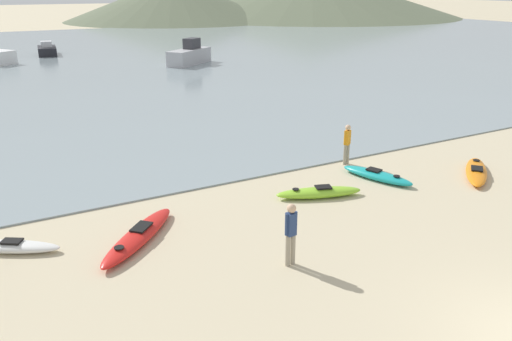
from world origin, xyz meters
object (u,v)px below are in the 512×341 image
Objects in this scene: kayak_on_sand_4 at (319,192)px; person_near_foreground at (291,231)px; kayak_on_sand_1 at (377,175)px; person_near_waterline at (347,142)px; moored_boat_0 at (47,50)px; kayak_on_sand_3 at (7,246)px; moored_boat_4 at (190,55)px; kayak_on_sand_2 at (476,171)px; kayak_on_sand_0 at (139,236)px.

person_near_foreground is (-3.08, -3.14, 0.78)m from kayak_on_sand_4.
kayak_on_sand_4 is at bearing -173.50° from kayak_on_sand_1.
person_near_waterline is at bearing 88.48° from kayak_on_sand_1.
kayak_on_sand_1 is 0.76× the size of moored_boat_0.
kayak_on_sand_1 is 11.99m from kayak_on_sand_3.
moored_boat_4 is at bearing 60.27° from kayak_on_sand_3.
kayak_on_sand_4 is at bearing 45.51° from person_near_foreground.
kayak_on_sand_1 is 6.83m from person_near_foreground.
kayak_on_sand_4 is at bearing -85.59° from moored_boat_0.
kayak_on_sand_1 is 41.71m from moored_boat_0.
kayak_on_sand_2 reaches higher than kayak_on_sand_3.
person_near_waterline is 39.90m from moored_boat_0.
person_near_foreground is 7.92m from person_near_waterline.
person_near_waterline is (2.80, 2.16, 0.74)m from kayak_on_sand_4.
kayak_on_sand_1 is 2.77m from kayak_on_sand_4.
kayak_on_sand_0 is 8.81m from kayak_on_sand_1.
person_near_waterline is at bearing 37.59° from kayak_on_sand_4.
kayak_on_sand_4 is 1.84× the size of person_near_waterline.
person_near_foreground is 34.01m from moored_boat_4.
kayak_on_sand_1 is at bearing 2.96° from kayak_on_sand_0.
person_near_waterline is 0.33× the size of moored_boat_4.
moored_boat_0 reaches higher than kayak_on_sand_0.
kayak_on_sand_2 is at bearing -22.11° from kayak_on_sand_1.
kayak_on_sand_2 is at bearing -10.01° from kayak_on_sand_4.
kayak_on_sand_3 is (-15.45, 2.06, -0.01)m from kayak_on_sand_2.
kayak_on_sand_3 is at bearing 176.88° from kayak_on_sand_1.
kayak_on_sand_0 is at bearing -19.22° from kayak_on_sand_3.
kayak_on_sand_2 is 4.79m from person_near_waterline.
kayak_on_sand_1 is at bearing 157.89° from kayak_on_sand_2.
moored_boat_0 is at bearing 98.21° from kayak_on_sand_1.
kayak_on_sand_4 is (9.22, -0.97, 0.03)m from kayak_on_sand_3.
kayak_on_sand_2 is 0.77× the size of moored_boat_0.
kayak_on_sand_4 is (-6.23, 1.10, 0.01)m from kayak_on_sand_2.
kayak_on_sand_2 is 43.73m from moored_boat_0.
kayak_on_sand_2 is at bearing -77.54° from moored_boat_0.
kayak_on_sand_0 reaches higher than kayak_on_sand_2.
kayak_on_sand_3 is 41.08m from moored_boat_0.
moored_boat_4 reaches higher than kayak_on_sand_2.
person_near_foreground is 0.34× the size of moored_boat_4.
kayak_on_sand_4 is 4.47m from person_near_foreground.
kayak_on_sand_4 is 0.79× the size of moored_boat_0.
moored_boat_4 reaches higher than person_near_waterline.
kayak_on_sand_0 is 1.05× the size of kayak_on_sand_4.
kayak_on_sand_4 is 41.72m from moored_boat_0.
moored_boat_4 is at bearing 81.70° from kayak_on_sand_1.
moored_boat_4 reaches higher than kayak_on_sand_4.
kayak_on_sand_2 is 1.72× the size of person_near_foreground.
kayak_on_sand_3 is 0.93× the size of kayak_on_sand_4.
moored_boat_4 reaches higher than person_near_foreground.
kayak_on_sand_3 is at bearing -98.42° from moored_boat_0.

